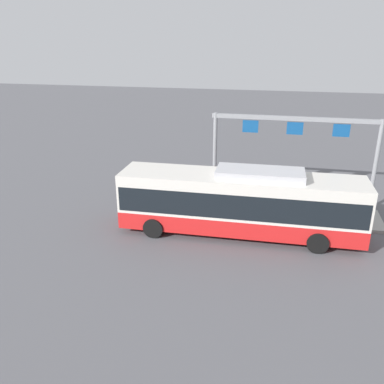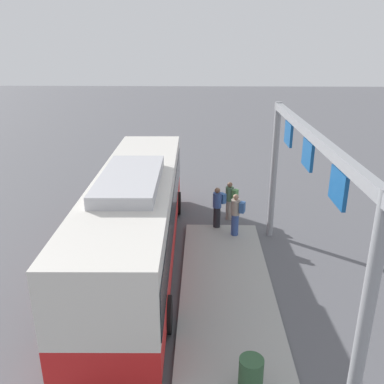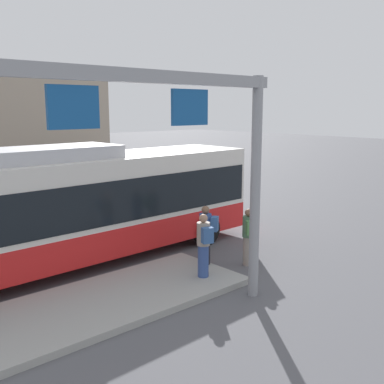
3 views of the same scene
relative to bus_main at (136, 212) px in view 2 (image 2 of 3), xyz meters
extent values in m
plane|color=#56565B|center=(0.01, 0.00, -1.81)|extent=(120.00, 120.00, 0.00)
cube|color=#9E9E99|center=(-2.35, -2.98, -1.73)|extent=(10.00, 2.80, 0.16)
cube|color=red|center=(0.01, 0.00, -1.04)|extent=(11.89, 2.77, 0.85)
cube|color=silver|center=(0.01, 0.00, 0.34)|extent=(11.89, 2.77, 1.90)
cube|color=black|center=(0.01, 0.00, 0.14)|extent=(11.65, 2.80, 1.20)
cube|color=black|center=(5.94, 0.13, 0.24)|extent=(0.09, 2.13, 1.50)
cube|color=#B7B7BC|center=(-0.88, -0.02, 1.47)|extent=(4.18, 1.84, 0.36)
cube|color=orange|center=(5.87, 0.13, 1.09)|extent=(0.16, 1.75, 0.28)
cylinder|color=black|center=(4.10, 1.29, -1.31)|extent=(1.01, 0.32, 1.00)
cylinder|color=black|center=(4.15, -1.11, -1.31)|extent=(1.01, 0.32, 1.00)
cylinder|color=black|center=(-3.73, 1.12, -1.31)|extent=(1.01, 0.32, 1.00)
cylinder|color=black|center=(-3.68, -1.28, -1.31)|extent=(1.01, 0.32, 1.00)
cylinder|color=gray|center=(3.65, -3.36, -1.39)|extent=(0.39, 0.39, 0.85)
cylinder|color=#476B4C|center=(3.65, -3.36, -0.66)|extent=(0.47, 0.47, 0.60)
sphere|color=brown|center=(3.65, -3.36, -0.25)|extent=(0.22, 0.22, 0.22)
cube|color=#4C8447|center=(3.51, -3.58, -0.63)|extent=(0.33, 0.30, 0.40)
cylinder|color=black|center=(2.49, -2.80, -1.23)|extent=(0.39, 0.39, 0.85)
cylinder|color=#334C8C|center=(2.49, -2.80, -0.50)|extent=(0.47, 0.47, 0.60)
sphere|color=brown|center=(2.49, -2.80, -0.09)|extent=(0.22, 0.22, 0.22)
cube|color=#335993|center=(2.64, -3.02, -0.47)|extent=(0.33, 0.31, 0.40)
cylinder|color=#334C8C|center=(1.78, -3.47, -1.23)|extent=(0.36, 0.36, 0.85)
cylinder|color=gray|center=(1.78, -3.47, -0.50)|extent=(0.44, 0.44, 0.60)
sphere|color=#9E755B|center=(1.78, -3.47, -0.09)|extent=(0.22, 0.22, 0.22)
cube|color=#335993|center=(1.69, -3.71, -0.47)|extent=(0.32, 0.26, 0.40)
cylinder|color=gray|center=(-6.97, -4.88, 0.79)|extent=(0.24, 0.24, 5.20)
cylinder|color=gray|center=(2.12, -4.88, 0.79)|extent=(0.24, 0.24, 5.20)
cube|color=gray|center=(-2.43, -4.88, 3.24)|extent=(9.49, 0.20, 0.24)
cube|color=#144C8C|center=(-4.93, -4.88, 2.69)|extent=(0.90, 0.08, 0.70)
cube|color=#144C8C|center=(-2.43, -4.88, 2.69)|extent=(0.90, 0.08, 0.70)
cube|color=#144C8C|center=(0.07, -4.88, 2.69)|extent=(0.90, 0.08, 0.70)
cylinder|color=#2D5133|center=(-5.86, -3.25, -1.20)|extent=(0.52, 0.52, 0.90)
camera|label=1|loc=(-1.76, 18.51, 7.51)|focal=37.99mm
camera|label=2|loc=(-12.55, -2.20, 5.37)|focal=38.21mm
camera|label=3|loc=(-5.96, -11.66, 2.68)|focal=42.57mm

